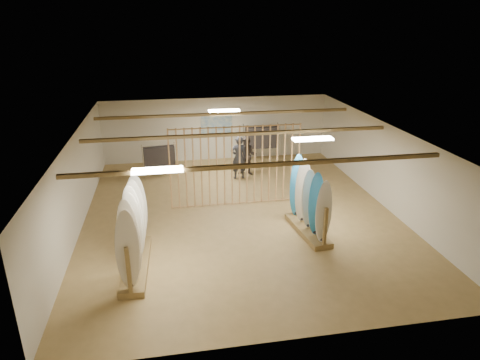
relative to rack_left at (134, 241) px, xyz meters
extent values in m
plane|color=tan|center=(3.22, 2.71, -0.76)|extent=(12.00, 12.00, 0.00)
plane|color=gray|center=(3.22, 2.71, 2.04)|extent=(12.00, 12.00, 0.00)
plane|color=silver|center=(3.22, 8.71, 0.64)|extent=(12.00, 0.00, 12.00)
plane|color=silver|center=(3.22, -3.29, 0.64)|extent=(12.00, 0.00, 12.00)
plane|color=silver|center=(-1.78, 2.71, 0.64)|extent=(0.00, 12.00, 12.00)
plane|color=silver|center=(8.22, 2.71, 0.64)|extent=(0.00, 12.00, 12.00)
cube|color=olive|center=(3.22, 2.71, 1.96)|extent=(9.50, 6.12, 0.10)
cube|color=white|center=(3.22, 2.71, 1.98)|extent=(1.20, 0.35, 0.06)
cylinder|color=tan|center=(1.02, 3.51, 0.64)|extent=(0.05, 0.05, 2.78)
cylinder|color=tan|center=(1.28, 3.51, 0.64)|extent=(0.05, 0.05, 2.78)
cylinder|color=tan|center=(1.54, 3.51, 0.64)|extent=(0.05, 0.05, 2.78)
cylinder|color=tan|center=(1.80, 3.51, 0.64)|extent=(0.05, 0.05, 2.78)
cylinder|color=tan|center=(2.06, 3.51, 0.64)|extent=(0.05, 0.05, 2.78)
cylinder|color=tan|center=(2.31, 3.51, 0.64)|extent=(0.05, 0.05, 2.78)
cylinder|color=tan|center=(2.57, 3.51, 0.64)|extent=(0.05, 0.05, 2.78)
cylinder|color=tan|center=(2.83, 3.51, 0.64)|extent=(0.05, 0.05, 2.78)
cylinder|color=tan|center=(3.09, 3.51, 0.64)|extent=(0.05, 0.05, 2.78)
cylinder|color=tan|center=(3.35, 3.51, 0.64)|extent=(0.05, 0.05, 2.78)
cylinder|color=tan|center=(3.61, 3.51, 0.64)|extent=(0.05, 0.05, 2.78)
cylinder|color=tan|center=(3.87, 3.51, 0.64)|extent=(0.05, 0.05, 2.78)
cylinder|color=tan|center=(4.13, 3.51, 0.64)|extent=(0.05, 0.05, 2.78)
cylinder|color=tan|center=(4.38, 3.51, 0.64)|extent=(0.05, 0.05, 2.78)
cylinder|color=tan|center=(4.64, 3.51, 0.64)|extent=(0.05, 0.05, 2.78)
cylinder|color=tan|center=(4.90, 3.51, 0.64)|extent=(0.05, 0.05, 2.78)
cylinder|color=tan|center=(5.16, 3.51, 0.64)|extent=(0.05, 0.05, 2.78)
cylinder|color=tan|center=(5.42, 3.51, 0.64)|extent=(0.05, 0.05, 2.78)
cube|color=#316BAC|center=(3.22, 8.69, 0.84)|extent=(1.40, 0.03, 0.90)
cube|color=olive|center=(0.00, 0.00, -0.68)|extent=(0.72, 2.77, 0.17)
cylinder|color=black|center=(0.00, 0.00, 0.35)|extent=(0.12, 2.69, 0.01)
ellipsoid|color=silver|center=(-0.05, -1.17, 0.43)|extent=(0.53, 0.09, 2.05)
ellipsoid|color=silver|center=(-0.03, -0.70, 0.43)|extent=(0.53, 0.09, 2.05)
ellipsoid|color=white|center=(-0.01, -0.23, 0.43)|extent=(0.53, 0.09, 2.05)
ellipsoid|color=white|center=(0.01, 0.23, 0.43)|extent=(0.53, 0.09, 2.05)
ellipsoid|color=white|center=(0.03, 0.70, 0.43)|extent=(0.53, 0.09, 2.05)
ellipsoid|color=white|center=(0.05, 1.17, 0.43)|extent=(0.53, 0.09, 2.05)
cube|color=olive|center=(5.00, 1.07, -0.68)|extent=(0.83, 2.28, 0.16)
cylinder|color=black|center=(5.00, 1.07, 0.30)|extent=(0.26, 2.16, 0.01)
ellipsoid|color=white|center=(5.10, 0.16, 0.38)|extent=(0.51, 0.12, 1.96)
ellipsoid|color=#2D8CD1|center=(5.05, 0.61, 0.38)|extent=(0.51, 0.12, 1.96)
ellipsoid|color=silver|center=(5.00, 1.07, 0.38)|extent=(0.51, 0.12, 1.96)
ellipsoid|color=white|center=(4.95, 1.52, 0.38)|extent=(0.51, 0.12, 1.96)
ellipsoid|color=#2D8CD1|center=(4.90, 1.98, 0.38)|extent=(0.51, 0.12, 1.96)
cylinder|color=silver|center=(0.65, 6.66, 0.58)|extent=(1.29, 0.22, 0.03)
cube|color=black|center=(0.65, 6.66, 0.14)|extent=(1.24, 0.50, 0.79)
cylinder|color=silver|center=(0.65, 6.66, -0.06)|extent=(0.03, 0.03, 1.39)
cylinder|color=silver|center=(5.15, 8.11, 0.86)|extent=(1.56, 0.08, 0.03)
cube|color=black|center=(5.15, 8.11, 0.33)|extent=(1.46, 0.43, 0.95)
cylinder|color=silver|center=(5.15, 8.11, 0.08)|extent=(0.03, 0.03, 1.67)
imported|color=#2A2B32|center=(3.76, 6.04, 0.23)|extent=(0.75, 0.53, 1.98)
imported|color=#372F2B|center=(4.18, 6.38, 0.15)|extent=(1.05, 0.92, 1.83)
camera|label=1|loc=(0.98, -9.92, 5.34)|focal=32.00mm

